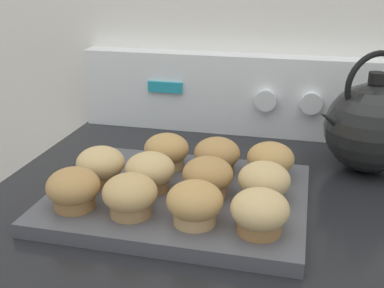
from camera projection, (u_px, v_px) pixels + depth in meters
name	position (u px, v px, depth m)	size (l,w,h in m)	color
control_panel	(239.00, 94.00, 1.07)	(0.71, 0.07, 0.18)	white
muffin_pan	(179.00, 198.00, 0.77)	(0.40, 0.31, 0.02)	#4C4C51
muffin_r0_c0	(74.00, 189.00, 0.70)	(0.08, 0.08, 0.06)	olive
muffin_r0_c1	(130.00, 196.00, 0.68)	(0.08, 0.08, 0.06)	#A37A4C
muffin_r0_c2	(195.00, 203.00, 0.66)	(0.08, 0.08, 0.06)	tan
muffin_r0_c3	(260.00, 212.00, 0.64)	(0.08, 0.08, 0.06)	olive
muffin_r1_c0	(101.00, 166.00, 0.79)	(0.08, 0.08, 0.06)	olive
muffin_r1_c1	(150.00, 172.00, 0.76)	(0.08, 0.08, 0.06)	olive
muffin_r1_c2	(208.00, 177.00, 0.74)	(0.08, 0.08, 0.06)	tan
muffin_r1_c3	(264.00, 182.00, 0.73)	(0.08, 0.08, 0.06)	olive
muffin_r2_c1	(167.00, 151.00, 0.85)	(0.08, 0.08, 0.06)	tan
muffin_r2_c2	(217.00, 156.00, 0.83)	(0.08, 0.08, 0.06)	olive
muffin_r2_c3	(270.00, 161.00, 0.80)	(0.08, 0.08, 0.06)	tan
tea_kettle	(370.00, 126.00, 0.87)	(0.19, 0.16, 0.22)	black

